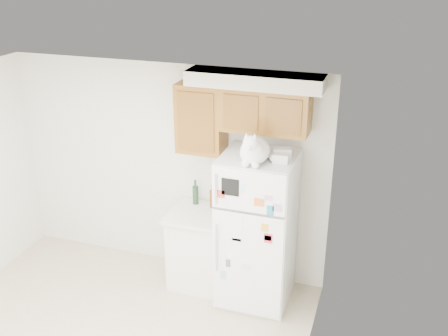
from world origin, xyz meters
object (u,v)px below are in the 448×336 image
at_px(refrigerator, 257,230).
at_px(bottle_green, 195,192).
at_px(storage_box_back, 282,153).
at_px(base_counter, 200,247).
at_px(cat, 254,151).
at_px(bottle_amber, 213,196).
at_px(storage_box_front, 281,158).

distance_m(refrigerator, bottle_green, 0.87).
relative_size(refrigerator, storage_box_back, 9.44).
xyz_separation_m(base_counter, storage_box_back, (0.92, -0.03, 1.29)).
distance_m(base_counter, cat, 1.56).
distance_m(cat, storage_box_back, 0.34).
relative_size(base_counter, bottle_amber, 3.27).
bearing_deg(bottle_amber, cat, -36.32).
xyz_separation_m(storage_box_front, bottle_green, (-1.04, 0.34, -0.68)).
bearing_deg(bottle_green, storage_box_front, -17.93).
xyz_separation_m(refrigerator, storage_box_front, (0.24, -0.08, 0.89)).
relative_size(storage_box_front, bottle_green, 0.51).
height_order(refrigerator, bottle_green, refrigerator).
height_order(storage_box_back, bottle_green, storage_box_back).
relative_size(cat, bottle_amber, 1.84).
xyz_separation_m(base_counter, bottle_amber, (0.11, 0.16, 0.60)).
relative_size(storage_box_back, storage_box_front, 1.20).
height_order(storage_box_front, bottle_green, storage_box_front).
height_order(base_counter, bottle_amber, bottle_amber).
bearing_deg(bottle_green, refrigerator, -17.82).
bearing_deg(refrigerator, bottle_amber, 157.97).
relative_size(storage_box_front, bottle_amber, 0.53).
distance_m(storage_box_back, bottle_amber, 1.08).
xyz_separation_m(refrigerator, bottle_amber, (-0.58, 0.24, 0.21)).
bearing_deg(bottle_amber, refrigerator, -22.03).
bearing_deg(cat, bottle_amber, 143.68).
xyz_separation_m(storage_box_back, storage_box_front, (0.01, -0.13, -0.01)).
xyz_separation_m(cat, storage_box_back, (0.23, 0.24, -0.09)).
xyz_separation_m(base_counter, cat, (0.69, -0.27, 1.37)).
bearing_deg(storage_box_front, cat, -158.63).
xyz_separation_m(storage_box_front, bottle_amber, (-0.83, 0.32, -0.68)).
distance_m(base_counter, storage_box_front, 1.59).
bearing_deg(cat, base_counter, 158.80).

